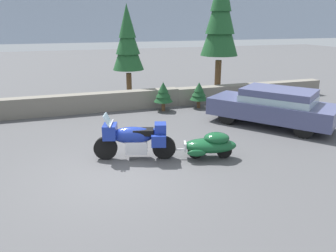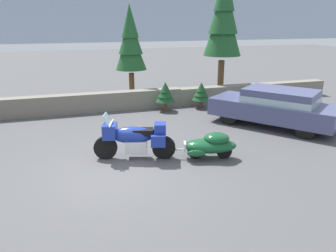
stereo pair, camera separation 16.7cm
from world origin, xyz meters
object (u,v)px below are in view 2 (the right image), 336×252
at_px(touring_motorcycle, 134,138).
at_px(sedan_at_right_edge, 275,106).
at_px(pine_tree_tall, 224,16).
at_px(pine_tree_secondary, 130,41).
at_px(car_shaped_trailer, 210,145).

relative_size(touring_motorcycle, sedan_at_right_edge, 0.48).
bearing_deg(pine_tree_tall, sedan_at_right_edge, -94.48).
bearing_deg(sedan_at_right_edge, pine_tree_secondary, 124.39).
relative_size(touring_motorcycle, pine_tree_secondary, 0.49).
xyz_separation_m(car_shaped_trailer, pine_tree_secondary, (-0.56, 8.11, 2.44)).
height_order(touring_motorcycle, pine_tree_tall, pine_tree_tall).
distance_m(sedan_at_right_edge, pine_tree_secondary, 7.60).
bearing_deg(touring_motorcycle, car_shaped_trailer, -17.03).
bearing_deg(touring_motorcycle, pine_tree_tall, 48.44).
bearing_deg(pine_tree_tall, pine_tree_secondary, 171.59).
relative_size(car_shaped_trailer, pine_tree_tall, 0.34).
relative_size(sedan_at_right_edge, pine_tree_tall, 0.73).
bearing_deg(car_shaped_trailer, pine_tree_secondary, 93.97).
xyz_separation_m(touring_motorcycle, pine_tree_tall, (6.04, 6.81, 3.39)).
distance_m(sedan_at_right_edge, pine_tree_tall, 6.28).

